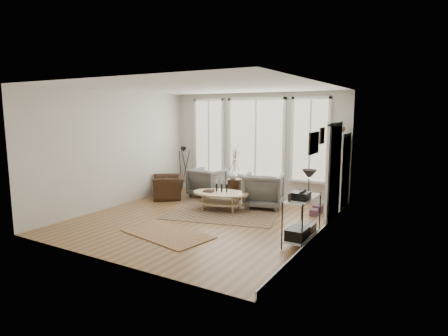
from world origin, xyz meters
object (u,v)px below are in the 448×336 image
Objects in this scene: armchair_right at (264,190)px; side_table at (234,171)px; coffee_table at (220,196)px; low_shelf at (302,215)px; armchair_left at (207,182)px; accent_chair at (169,187)px; bookcase at (339,172)px.

armchair_right is 1.09m from side_table.
low_shelf is at bearing -25.89° from coffee_table.
side_table is at bearing 178.05° from armchair_left.
accent_chair is at bearing -158.59° from side_table.
bookcase is 1.36× the size of coffee_table.
bookcase is at bearing 88.72° from low_shelf.
accent_chair is (-4.40, -0.96, -0.64)m from bookcase.
low_shelf is at bearing -40.23° from side_table.
armchair_left is (-3.54, 2.29, -0.11)m from low_shelf.
low_shelf is at bearing 148.94° from armchair_left.
bookcase is at bearing 27.79° from coffee_table.
coffee_table is (-2.46, 1.19, -0.17)m from low_shelf.
armchair_left is at bearing 134.51° from coffee_table.
armchair_left is 1.92m from armchair_right.
coffee_table is at bearing 136.37° from armchair_left.
low_shelf is 4.62m from accent_chair.
armchair_right reaches higher than coffee_table.
bookcase is 2.17× the size of armchair_right.
side_table is at bearing 139.77° from low_shelf.
accent_chair is (-1.71, -0.67, -0.49)m from side_table.
side_table is 1.73× the size of accent_chair.
bookcase is at bearing 63.15° from accent_chair.
side_table is at bearing 72.26° from accent_chair.
coffee_table is 1.92m from accent_chair.
coffee_table is (-2.52, -1.33, -0.61)m from bookcase.
side_table reaches higher than armchair_right.
accent_chair is (-0.80, -0.73, -0.09)m from armchair_left.
armchair_left is 0.53× the size of side_table.
accent_chair is at bearing -167.70° from bookcase.
coffee_table is at bearing 28.04° from armchair_right.
low_shelf reaches higher than armchair_right.
armchair_right reaches higher than armchair_left.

